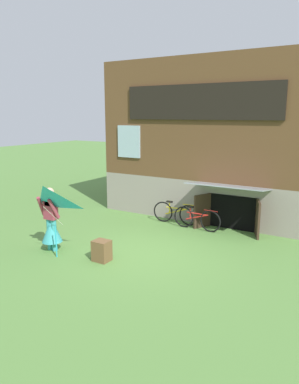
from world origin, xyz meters
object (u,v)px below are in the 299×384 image
at_px(bicycle_red, 197,218).
at_px(person, 51,224).
at_px(kite, 44,205).
at_px(wooden_crate, 102,251).
at_px(bicycle_yellow, 176,213).

bearing_deg(bicycle_red, person, -123.41).
distance_m(person, bicycle_red, 4.34).
distance_m(kite, bicycle_red, 4.72).
xyz_separation_m(kite, wooden_crate, (1.16, 0.66, -1.13)).
xyz_separation_m(person, bicycle_yellow, (1.64, 3.78, -0.34)).
distance_m(bicycle_red, wooden_crate, 3.57).
relative_size(bicycle_red, wooden_crate, 3.08).
relative_size(kite, bicycle_red, 1.11).
bearing_deg(bicycle_yellow, person, -117.59).
bearing_deg(bicycle_yellow, wooden_crate, -95.64).
bearing_deg(wooden_crate, kite, -150.38).
distance_m(bicycle_red, bicycle_yellow, 0.86).
distance_m(bicycle_yellow, wooden_crate, 3.67).
xyz_separation_m(person, bicycle_red, (2.47, 3.55, -0.35)).
bearing_deg(person, bicycle_yellow, 81.58).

